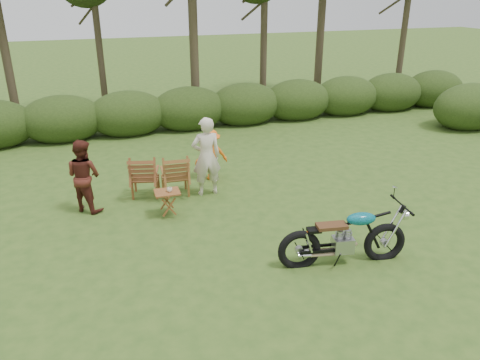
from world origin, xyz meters
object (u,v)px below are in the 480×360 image
object	(u,v)px
lawn_chair_left	(147,195)
side_table	(168,203)
cup	(170,190)
adult_b	(89,209)
motorcycle	(341,262)
lawn_chair_right	(176,194)
child	(212,179)
adult_a	(207,193)

from	to	relation	value
lawn_chair_left	side_table	size ratio (longest dim) A/B	1.80
cup	adult_b	world-z (taller)	adult_b
motorcycle	lawn_chair_right	size ratio (longest dim) A/B	2.19
adult_b	child	xyz separation A→B (m)	(2.99, 0.81, 0.00)
side_table	adult_b	world-z (taller)	adult_b
cup	child	xyz separation A→B (m)	(1.36, 1.68, -0.59)
lawn_chair_left	child	size ratio (longest dim) A/B	0.79
lawn_chair_left	cup	world-z (taller)	cup
lawn_chair_right	adult_b	bearing A→B (deg)	9.11
motorcycle	adult_a	bearing A→B (deg)	121.48
side_table	adult_a	size ratio (longest dim) A/B	0.30
lawn_chair_left	side_table	xyz separation A→B (m)	(0.28, -1.19, 0.27)
child	adult_a	bearing A→B (deg)	68.80
child	lawn_chair_left	bearing A→B (deg)	16.51
adult_a	lawn_chair_left	bearing A→B (deg)	-14.58
lawn_chair_left	child	xyz separation A→B (m)	(1.70, 0.47, 0.00)
cup	adult_a	distance (m)	1.45
lawn_chair_left	cup	size ratio (longest dim) A/B	8.83
lawn_chair_right	side_table	xyz separation A→B (m)	(-0.37, -1.03, 0.27)
lawn_chair_right	motorcycle	bearing A→B (deg)	123.22
motorcycle	adult_a	size ratio (longest dim) A/B	1.18
motorcycle	adult_a	world-z (taller)	adult_a
adult_b	side_table	bearing A→B (deg)	-164.65
child	motorcycle	bearing A→B (deg)	105.06
motorcycle	lawn_chair_right	bearing A→B (deg)	128.95
lawn_chair_left	adult_b	size ratio (longest dim) A/B	0.63
motorcycle	lawn_chair_right	xyz separation A→B (m)	(-2.13, 3.78, 0.00)
adult_a	child	size ratio (longest dim) A/B	1.45
motorcycle	lawn_chair_left	size ratio (longest dim) A/B	2.18
motorcycle	side_table	size ratio (longest dim) A/B	3.92
lawn_chair_left	adult_a	size ratio (longest dim) A/B	0.54
motorcycle	lawn_chair_left	xyz separation A→B (m)	(-2.79, 3.94, 0.00)
cup	adult_b	bearing A→B (deg)	151.77
motorcycle	lawn_chair_right	distance (m)	4.34
child	lawn_chair_right	bearing A→B (deg)	32.21
adult_a	adult_b	xyz separation A→B (m)	(-2.65, 0.03, 0.00)
lawn_chair_right	adult_b	xyz separation A→B (m)	(-1.95, -0.18, 0.00)
motorcycle	lawn_chair_left	world-z (taller)	motorcycle
lawn_chair_right	cup	distance (m)	1.25
motorcycle	lawn_chair_left	bearing A→B (deg)	134.78
motorcycle	cup	xyz separation A→B (m)	(-2.45, 2.73, 0.59)
lawn_chair_right	lawn_chair_left	size ratio (longest dim) A/B	0.99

